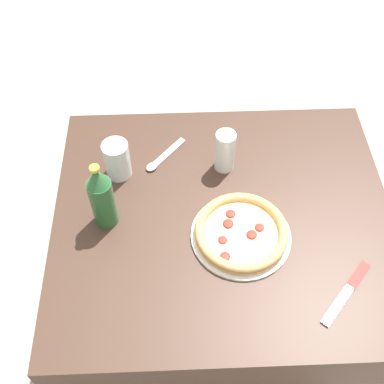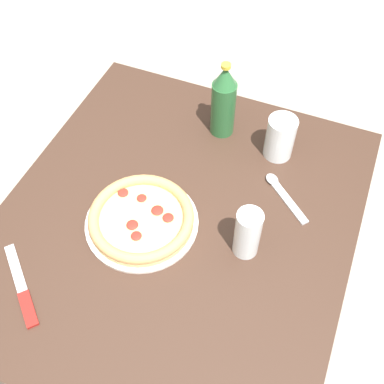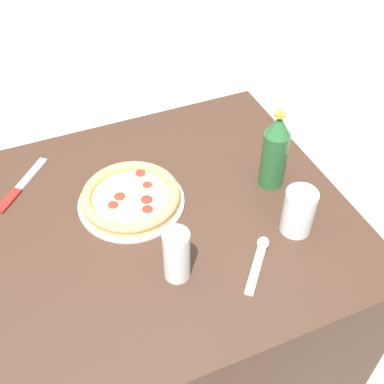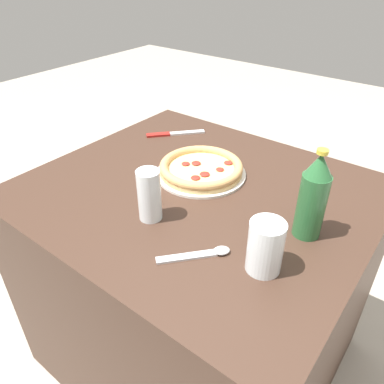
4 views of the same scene
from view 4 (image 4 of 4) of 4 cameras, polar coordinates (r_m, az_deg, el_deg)
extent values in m
plane|color=#A89E8E|center=(1.64, 0.66, -22.71)|extent=(8.00, 8.00, 0.00)
cube|color=#3D281E|center=(1.34, 0.77, -13.47)|extent=(0.97, 0.86, 0.77)
cylinder|color=silver|center=(1.16, 1.38, 2.87)|extent=(0.28, 0.28, 0.01)
cylinder|color=#DBB775|center=(1.16, 1.39, 3.30)|extent=(0.25, 0.25, 0.01)
cylinder|color=#EACC7F|center=(1.15, 1.39, 3.62)|extent=(0.22, 0.22, 0.00)
torus|color=tan|center=(1.15, 1.40, 3.90)|extent=(0.26, 0.26, 0.03)
ellipsoid|color=maroon|center=(1.11, 1.95, 2.75)|extent=(0.03, 0.03, 0.01)
ellipsoid|color=maroon|center=(1.14, 4.28, 3.47)|extent=(0.03, 0.03, 0.01)
ellipsoid|color=maroon|center=(1.17, -0.98, 4.34)|extent=(0.03, 0.03, 0.01)
ellipsoid|color=maroon|center=(1.17, 0.64, 4.42)|extent=(0.03, 0.03, 0.01)
ellipsoid|color=maroon|center=(1.18, 5.55, 4.48)|extent=(0.03, 0.03, 0.01)
ellipsoid|color=maroon|center=(1.10, 0.53, 2.20)|extent=(0.03, 0.03, 0.01)
cylinder|color=white|center=(0.95, -6.52, -0.48)|extent=(0.06, 0.06, 0.14)
cylinder|color=beige|center=(0.96, -6.44, -1.58)|extent=(0.05, 0.05, 0.09)
cylinder|color=white|center=(0.81, 11.11, -8.20)|extent=(0.08, 0.08, 0.12)
cylinder|color=#935123|center=(0.82, 11.01, -8.91)|extent=(0.06, 0.06, 0.09)
cylinder|color=#286033|center=(0.92, 17.68, -2.04)|extent=(0.07, 0.07, 0.16)
cone|color=#286033|center=(0.87, 18.90, 3.92)|extent=(0.06, 0.06, 0.06)
cylinder|color=gold|center=(0.85, 19.30, 5.83)|extent=(0.03, 0.03, 0.01)
cube|color=maroon|center=(1.42, -5.15, 8.67)|extent=(0.08, 0.08, 0.01)
cube|color=silver|center=(1.43, -0.74, 9.04)|extent=(0.10, 0.11, 0.01)
cube|color=silver|center=(0.86, -0.82, -9.82)|extent=(0.11, 0.12, 0.01)
ellipsoid|color=silver|center=(0.87, 4.52, -8.88)|extent=(0.05, 0.05, 0.01)
camera|label=1|loc=(1.66, 32.46, 49.03)|focal=45.00mm
camera|label=2|loc=(1.29, -43.48, 44.87)|focal=45.00mm
camera|label=3|loc=(0.85, -73.98, 36.07)|focal=45.00mm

